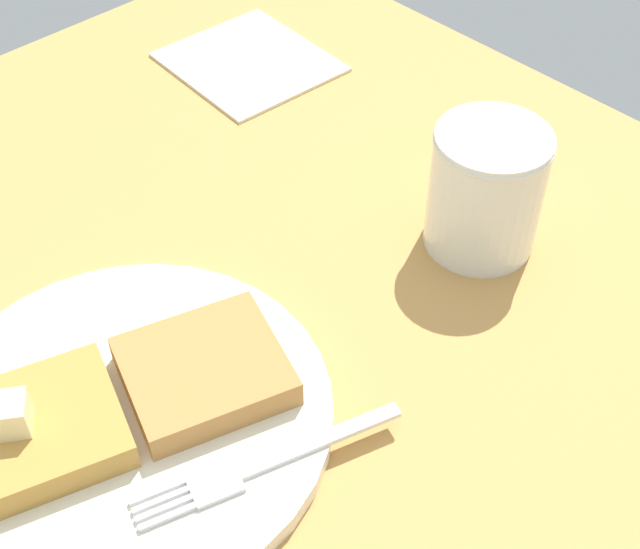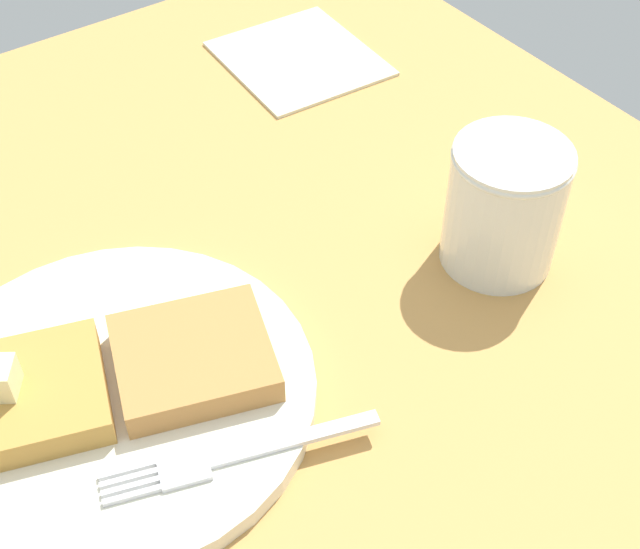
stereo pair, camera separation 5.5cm
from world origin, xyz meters
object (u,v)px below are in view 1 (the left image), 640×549
object	(u,v)px
fork	(255,467)
syrup_jar	(485,195)
plate	(128,415)
napkin	(249,62)

from	to	relation	value
fork	syrup_jar	xyz separation A→B (cm)	(24.59, 4.16, 2.75)
syrup_jar	plate	bearing A→B (deg)	171.53
syrup_jar	napkin	world-z (taller)	syrup_jar
plate	napkin	distance (cm)	39.58
plate	napkin	world-z (taller)	plate
syrup_jar	napkin	bearing A→B (deg)	83.77
fork	napkin	size ratio (longest dim) A/B	1.13
fork	syrup_jar	world-z (taller)	syrup_jar
syrup_jar	napkin	distance (cm)	29.61
plate	syrup_jar	xyz separation A→B (cm)	(27.44, -4.09, 3.48)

